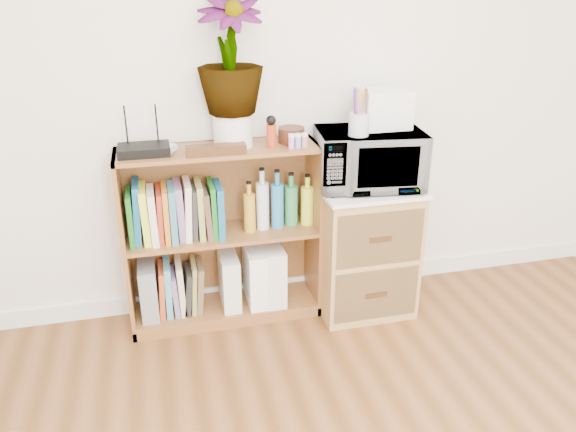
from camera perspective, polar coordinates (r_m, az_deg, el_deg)
name	(u,v)px	position (r m, az deg, el deg)	size (l,w,h in m)	color
skirting_board	(282,286)	(3.31, -0.57, -7.08)	(4.00, 0.02, 0.10)	white
bookshelf	(223,236)	(2.93, -6.64, -2.05)	(1.00, 0.30, 0.95)	brown
wicker_unit	(362,248)	(3.09, 7.58, -3.28)	(0.50, 0.45, 0.70)	#9E7542
microwave	(369,159)	(2.89, 8.18, 5.79)	(0.52, 0.36, 0.29)	white
pen_cup	(359,124)	(2.74, 7.21, 9.22)	(0.10, 0.10, 0.11)	silver
small_appliance	(383,108)	(2.91, 9.67, 10.74)	(0.24, 0.20, 0.19)	white
router	(144,150)	(2.72, -14.43, 6.53)	(0.24, 0.16, 0.04)	black
white_bowl	(164,150)	(2.72, -12.49, 6.54)	(0.13, 0.13, 0.03)	white
plant_pot	(233,130)	(2.77, -5.63, 8.71)	(0.19, 0.19, 0.16)	white
potted_plant	(230,55)	(2.71, -5.93, 16.00)	(0.31, 0.31, 0.55)	#417830
trinket_box	(216,150)	(2.66, -7.32, 6.71)	(0.28, 0.07, 0.05)	#3B2210
kokeshi_doll	(271,136)	(2.75, -1.71, 8.15)	(0.05, 0.05, 0.11)	#B03115
wooden_bowl	(291,135)	(2.83, 0.34, 8.23)	(0.13, 0.13, 0.08)	#35190E
paint_jars	(298,142)	(2.74, 1.03, 7.57)	(0.12, 0.04, 0.06)	pink
file_box	(149,289)	(3.04, -13.98, -7.21)	(0.09, 0.23, 0.29)	gray
magazine_holder_left	(229,280)	(3.05, -5.98, -6.47)	(0.09, 0.24, 0.29)	silver
magazine_holder_mid	(255,275)	(3.06, -3.35, -6.00)	(0.10, 0.25, 0.32)	white
magazine_holder_right	(273,272)	(3.07, -1.58, -5.73)	(0.10, 0.26, 0.32)	silver
cookbooks	(175,211)	(2.85, -11.39, 0.45)	(0.46, 0.20, 0.30)	#1A621D
liquor_bottles	(286,200)	(2.92, -0.25, 1.59)	(0.45, 0.07, 0.32)	gold
lower_books	(180,287)	(3.05, -10.88, -7.14)	(0.24, 0.19, 0.29)	#C24422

